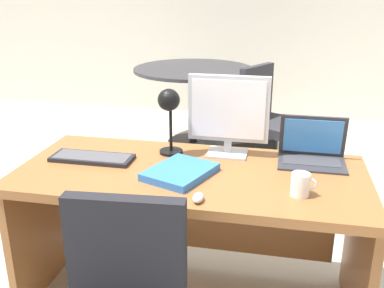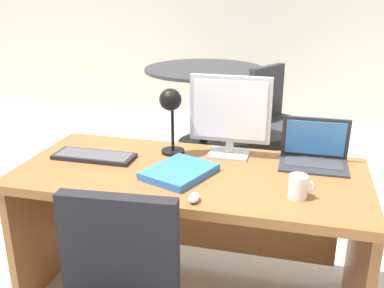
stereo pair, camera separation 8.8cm
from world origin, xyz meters
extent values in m
plane|color=#B7B2A3|center=(0.00, 1.50, 0.00)|extent=(12.00, 12.00, 0.00)
cube|color=brown|center=(0.00, 0.00, 0.70)|extent=(1.63, 0.74, 0.04)
cube|color=brown|center=(-0.80, 0.00, 0.34)|extent=(0.04, 0.65, 0.68)
cube|color=brown|center=(0.80, 0.00, 0.34)|extent=(0.04, 0.65, 0.68)
cube|color=brown|center=(0.00, 0.28, 0.37)|extent=(1.43, 0.02, 0.47)
cube|color=#B7BABF|center=(0.14, 0.25, 0.73)|extent=(0.20, 0.16, 0.01)
cube|color=#B7BABF|center=(0.14, 0.26, 0.77)|extent=(0.04, 0.02, 0.06)
cube|color=#B7BABF|center=(0.14, 0.25, 0.96)|extent=(0.40, 0.04, 0.33)
cube|color=white|center=(0.14, 0.23, 0.96)|extent=(0.36, 0.00, 0.29)
cube|color=#2D2D33|center=(0.56, 0.20, 0.73)|extent=(0.32, 0.22, 0.01)
cube|color=#38383D|center=(0.56, 0.22, 0.73)|extent=(0.27, 0.12, 0.00)
cube|color=#2D2D33|center=(0.56, 0.29, 0.84)|extent=(0.32, 0.04, 0.21)
cube|color=#3F8CEA|center=(0.56, 0.28, 0.83)|extent=(0.28, 0.03, 0.18)
cube|color=black|center=(-0.51, 0.04, 0.73)|extent=(0.41, 0.15, 0.02)
cube|color=#47474C|center=(-0.51, 0.04, 0.74)|extent=(0.37, 0.13, 0.00)
ellipsoid|color=silver|center=(0.09, -0.30, 0.74)|extent=(0.04, 0.08, 0.03)
cylinder|color=black|center=(-0.15, 0.21, 0.73)|extent=(0.12, 0.12, 0.01)
cylinder|color=black|center=(-0.15, 0.21, 0.85)|extent=(0.02, 0.02, 0.23)
sphere|color=black|center=(-0.15, 0.18, 1.01)|extent=(0.11, 0.11, 0.11)
cube|color=blue|center=(-0.03, -0.06, 0.74)|extent=(0.34, 0.38, 0.03)
cylinder|color=white|center=(0.49, -0.16, 0.77)|extent=(0.08, 0.08, 0.10)
torus|color=white|center=(0.53, -0.16, 0.77)|extent=(0.05, 0.01, 0.05)
cube|color=black|center=(-0.11, -0.58, 0.63)|extent=(0.44, 0.09, 0.45)
cylinder|color=black|center=(-0.46, 2.32, 0.02)|extent=(0.52, 0.52, 0.04)
cylinder|color=black|center=(-0.46, 2.32, 0.40)|extent=(0.08, 0.08, 0.72)
cylinder|color=#2D2D33|center=(-0.46, 2.32, 0.77)|extent=(1.15, 1.15, 0.03)
cylinder|color=black|center=(0.04, 1.51, 0.02)|extent=(0.56, 0.56, 0.04)
cylinder|color=black|center=(0.04, 1.51, 0.19)|extent=(0.05, 0.05, 0.29)
cube|color=black|center=(0.04, 1.51, 0.37)|extent=(0.63, 0.63, 0.08)
cube|color=black|center=(-0.08, 1.70, 0.61)|extent=(0.40, 0.28, 0.39)
cylinder|color=black|center=(0.36, 1.85, 0.02)|extent=(0.56, 0.56, 0.04)
cylinder|color=black|center=(0.36, 1.85, 0.20)|extent=(0.05, 0.05, 0.32)
cube|color=#2D2D33|center=(0.36, 1.85, 0.40)|extent=(0.63, 0.63, 0.08)
cube|color=#2D2D33|center=(0.17, 1.96, 0.66)|extent=(0.27, 0.41, 0.46)
camera|label=1|loc=(0.40, -1.87, 1.54)|focal=41.46mm
camera|label=2|loc=(0.48, -1.85, 1.54)|focal=41.46mm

